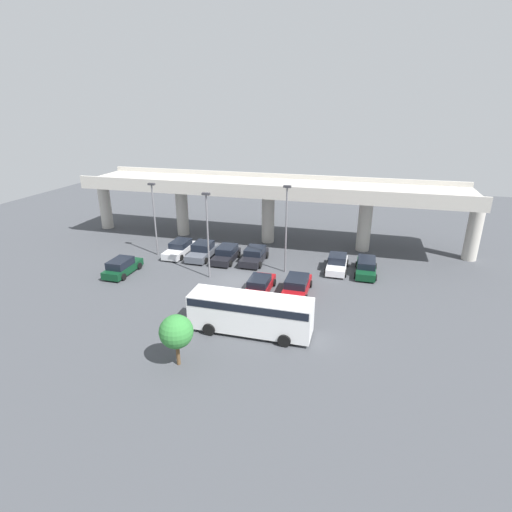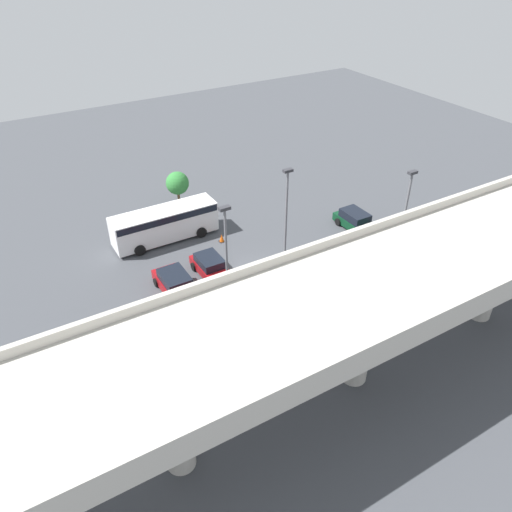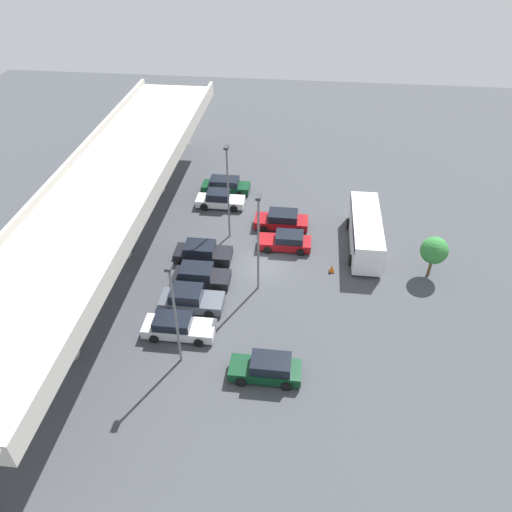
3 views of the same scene
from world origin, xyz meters
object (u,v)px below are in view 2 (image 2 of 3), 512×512
(parked_car_1, at_px, (381,269))
(parked_car_6, at_px, (171,352))
(parked_car_8, at_px, (350,278))
(shuttle_bus, at_px, (165,222))
(lamp_post_by_overpass, at_px, (226,257))
(tree_front_left, at_px, (177,183))
(parked_car_7, at_px, (126,368))
(parked_car_0, at_px, (356,221))
(traffic_cone, at_px, (222,238))
(parked_car_5, at_px, (176,284))
(lamp_post_mid_lot, at_px, (405,212))
(parked_car_4, at_px, (211,267))
(lamp_post_near_aisle, at_px, (286,212))
(parked_car_3, at_px, (287,306))
(parked_car_2, at_px, (319,289))

(parked_car_1, height_order, parked_car_6, parked_car_6)
(parked_car_8, bearing_deg, shuttle_bus, 35.10)
(lamp_post_by_overpass, bearing_deg, tree_front_left, -101.99)
(parked_car_7, xyz_separation_m, shuttle_bus, (-7.76, -13.06, 0.94))
(parked_car_0, height_order, lamp_post_by_overpass, lamp_post_by_overpass)
(parked_car_1, height_order, traffic_cone, parked_car_1)
(parked_car_5, bearing_deg, parked_car_1, 66.41)
(parked_car_8, relative_size, lamp_post_by_overpass, 0.54)
(tree_front_left, bearing_deg, lamp_post_by_overpass, 78.01)
(parked_car_0, xyz_separation_m, parked_car_8, (5.68, 6.09, 0.01))
(parked_car_6, bearing_deg, parked_car_1, -89.98)
(lamp_post_mid_lot, bearing_deg, parked_car_4, -24.40)
(parked_car_6, relative_size, lamp_post_mid_lot, 0.58)
(parked_car_5, distance_m, parked_car_8, 12.56)
(parked_car_1, xyz_separation_m, parked_car_8, (2.74, -0.28, 0.06))
(parked_car_1, relative_size, parked_car_4, 1.11)
(lamp_post_near_aisle, bearing_deg, parked_car_6, 23.28)
(lamp_post_mid_lot, bearing_deg, traffic_cone, -43.56)
(parked_car_7, relative_size, lamp_post_mid_lot, 0.60)
(lamp_post_by_overpass, distance_m, traffic_cone, 10.67)
(parked_car_3, distance_m, lamp_post_near_aisle, 7.00)
(parked_car_2, distance_m, parked_car_6, 11.33)
(parked_car_3, relative_size, parked_car_4, 1.05)
(parked_car_1, distance_m, lamp_post_near_aisle, 8.32)
(parked_car_2, relative_size, parked_car_7, 0.93)
(parked_car_6, height_order, tree_front_left, tree_front_left)
(parked_car_5, xyz_separation_m, lamp_post_mid_lot, (-16.14, 5.32, 3.85))
(parked_car_3, height_order, lamp_post_mid_lot, lamp_post_mid_lot)
(parked_car_2, relative_size, traffic_cone, 6.19)
(parked_car_3, height_order, shuttle_bus, shuttle_bus)
(lamp_post_mid_lot, bearing_deg, lamp_post_near_aisle, -28.55)
(parked_car_2, height_order, parked_car_5, parked_car_5)
(parked_car_3, bearing_deg, parked_car_4, 19.60)
(parked_car_7, xyz_separation_m, lamp_post_by_overpass, (-7.58, -1.60, 4.21))
(parked_car_3, xyz_separation_m, lamp_post_mid_lot, (-10.66, -0.73, 3.86))
(lamp_post_mid_lot, bearing_deg, parked_car_6, 2.25)
(parked_car_8, xyz_separation_m, traffic_cone, (5.21, -10.17, -0.42))
(lamp_post_near_aisle, distance_m, lamp_post_by_overpass, 7.32)
(parked_car_1, distance_m, tree_front_left, 19.97)
(parked_car_5, height_order, lamp_post_by_overpass, lamp_post_by_overpass)
(parked_car_4, distance_m, lamp_post_mid_lot, 14.82)
(parked_car_1, xyz_separation_m, parked_car_6, (16.79, 0.01, 0.03))
(shuttle_bus, height_order, tree_front_left, tree_front_left)
(parked_car_6, relative_size, traffic_cone, 6.45)
(parked_car_5, distance_m, parked_car_6, 6.73)
(parked_car_7, distance_m, lamp_post_mid_lot, 22.15)
(parked_car_1, height_order, parked_car_5, parked_car_5)
(parked_car_7, distance_m, lamp_post_near_aisle, 15.48)
(parked_car_6, xyz_separation_m, tree_front_left, (-8.29, -18.00, 1.63))
(parked_car_1, relative_size, parked_car_5, 1.04)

